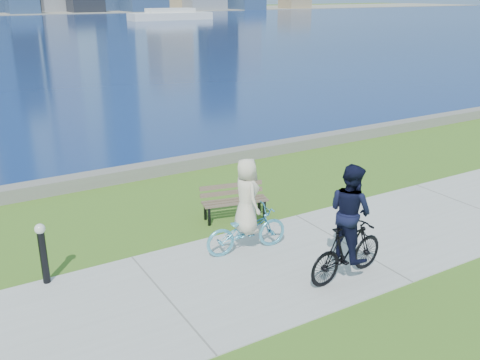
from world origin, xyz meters
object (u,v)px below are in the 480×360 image
object	(u,v)px
park_bench	(234,198)
bollard_lamp	(43,250)
cyclist_man	(349,232)
cyclist_woman	(246,218)

from	to	relation	value
park_bench	bollard_lamp	xyz separation A→B (m)	(-4.35, -0.82, 0.19)
park_bench	cyclist_man	size ratio (longest dim) A/B	0.73
park_bench	cyclist_woman	bearing A→B (deg)	-99.39
bollard_lamp	cyclist_man	xyz separation A→B (m)	(4.72, -2.60, 0.26)
cyclist_man	cyclist_woman	bearing A→B (deg)	23.01
bollard_lamp	park_bench	bearing A→B (deg)	10.65
bollard_lamp	cyclist_woman	distance (m)	3.80
bollard_lamp	cyclist_woman	size ratio (longest dim) A/B	0.60
bollard_lamp	cyclist_woman	world-z (taller)	cyclist_woman
cyclist_woman	cyclist_man	world-z (taller)	cyclist_man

